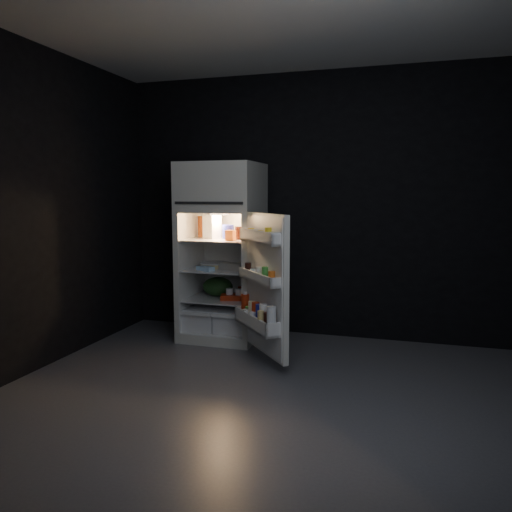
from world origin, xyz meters
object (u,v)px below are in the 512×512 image
(fridge_door, at_px, (264,287))
(egg_carton, at_px, (232,267))
(yogurt_tray, at_px, (235,297))
(milk_jug, at_px, (212,227))
(refrigerator, at_px, (223,245))

(fridge_door, height_order, egg_carton, fridge_door)
(egg_carton, xyz_separation_m, yogurt_tray, (0.02, 0.02, -0.31))
(milk_jug, relative_size, egg_carton, 0.91)
(milk_jug, distance_m, yogurt_tray, 0.75)
(refrigerator, relative_size, yogurt_tray, 6.34)
(milk_jug, relative_size, yogurt_tray, 0.86)
(fridge_door, xyz_separation_m, egg_carton, (-0.48, 0.53, 0.08))
(yogurt_tray, bearing_deg, refrigerator, 132.08)
(fridge_door, relative_size, yogurt_tray, 4.35)
(milk_jug, bearing_deg, egg_carton, 1.35)
(refrigerator, xyz_separation_m, fridge_door, (0.62, -0.67, -0.28))
(milk_jug, height_order, yogurt_tray, milk_jug)
(refrigerator, bearing_deg, yogurt_tray, -34.03)
(milk_jug, bearing_deg, refrigerator, 43.61)
(refrigerator, distance_m, fridge_door, 0.95)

